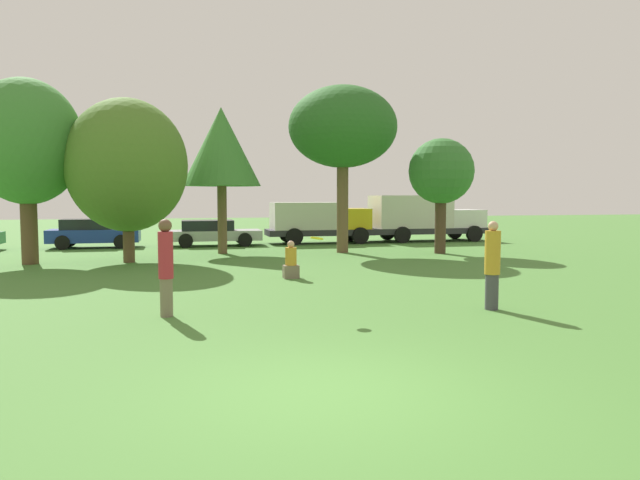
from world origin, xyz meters
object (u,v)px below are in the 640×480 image
at_px(person_catcher, 492,265).
at_px(delivery_truck_yellow, 318,221).
at_px(person_thrower, 166,265).
at_px(tree_1, 127,166).
at_px(parked_car_blue, 93,233).
at_px(tree_3, 343,128).
at_px(tree_4, 441,172).
at_px(tree_2, 221,148).
at_px(frisbee, 317,238).
at_px(tree_0, 26,143).
at_px(bystander_sitting, 291,263).
at_px(delivery_truck_white, 422,217).
at_px(parked_car_silver, 212,232).

bearing_deg(person_catcher, delivery_truck_yellow, -84.50).
height_order(person_thrower, tree_1, tree_1).
height_order(person_catcher, parked_car_blue, person_catcher).
xyz_separation_m(person_catcher, tree_3, (0.50, 12.78, 4.25)).
height_order(tree_3, delivery_truck_yellow, tree_3).
xyz_separation_m(tree_4, parked_car_blue, (-14.29, 6.30, -2.64)).
height_order(tree_3, parked_car_blue, tree_3).
distance_m(tree_2, tree_3, 5.05).
distance_m(frisbee, tree_3, 13.48).
xyz_separation_m(person_catcher, tree_0, (-11.22, 11.31, 3.25)).
height_order(tree_3, tree_4, tree_3).
height_order(frisbee, bystander_sitting, frisbee).
distance_m(person_thrower, bystander_sitting, 5.85).
height_order(bystander_sitting, tree_2, tree_2).
height_order(person_thrower, tree_3, tree_3).
relative_size(tree_4, delivery_truck_yellow, 0.88).
height_order(bystander_sitting, delivery_truck_white, delivery_truck_white).
bearing_deg(tree_2, tree_4, -13.55).
relative_size(person_thrower, tree_2, 0.32).
bearing_deg(person_thrower, person_catcher, 0.00).
bearing_deg(frisbee, delivery_truck_yellow, 76.10).
distance_m(tree_1, parked_car_silver, 7.82).
bearing_deg(tree_3, person_thrower, -120.51).
distance_m(person_thrower, delivery_truck_yellow, 18.45).
height_order(bystander_sitting, tree_0, tree_0).
relative_size(frisbee, delivery_truck_white, 0.04).
distance_m(frisbee, parked_car_blue, 18.41).
relative_size(person_catcher, bystander_sitting, 1.69).
xyz_separation_m(person_catcher, tree_1, (-7.92, 11.05, 2.50)).
height_order(tree_3, parked_car_silver, tree_3).
height_order(tree_0, tree_1, tree_0).
xyz_separation_m(tree_2, parked_car_blue, (-5.55, 4.20, -3.64)).
bearing_deg(tree_4, bystander_sitting, -141.93).
bearing_deg(person_thrower, parked_car_silver, 91.16).
distance_m(person_thrower, parked_car_silver, 16.78).
xyz_separation_m(bystander_sitting, tree_2, (-1.31, 7.92, 3.90)).
bearing_deg(tree_2, parked_car_silver, 92.24).
relative_size(delivery_truck_yellow, delivery_truck_white, 0.84).
bearing_deg(person_catcher, parked_car_blue, -52.88).
relative_size(person_thrower, tree_3, 0.27).
bearing_deg(delivery_truck_yellow, person_thrower, -112.21).
xyz_separation_m(tree_0, parked_car_silver, (6.64, 6.24, -3.53)).
bearing_deg(person_catcher, tree_2, -64.15).
height_order(person_thrower, delivery_truck_white, delivery_truck_white).
relative_size(parked_car_silver, delivery_truck_yellow, 0.82).
height_order(tree_2, delivery_truck_yellow, tree_2).
distance_m(tree_1, tree_4, 12.24).
xyz_separation_m(tree_3, tree_4, (3.81, -1.35, -1.85)).
distance_m(bystander_sitting, tree_1, 7.85).
height_order(tree_1, parked_car_blue, tree_1).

